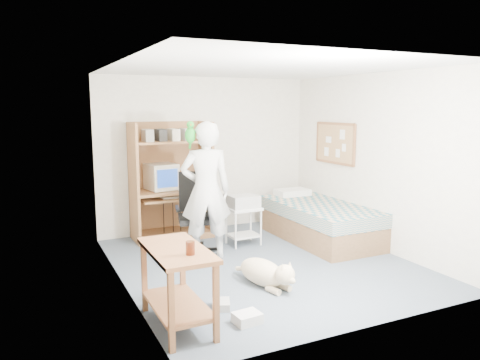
{
  "coord_description": "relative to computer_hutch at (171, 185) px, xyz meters",
  "views": [
    {
      "loc": [
        -2.8,
        -5.17,
        2.03
      ],
      "look_at": [
        -0.12,
        0.45,
        1.05
      ],
      "focal_mm": 35.0,
      "sensor_mm": 36.0,
      "label": 1
    }
  ],
  "objects": [
    {
      "name": "side_desk",
      "position": [
        -0.85,
        -2.94,
        -0.33
      ],
      "size": [
        0.5,
        1.0,
        0.75
      ],
      "color": "brown",
      "rests_on": "floor"
    },
    {
      "name": "wall_right",
      "position": [
        2.5,
        -1.74,
        0.43
      ],
      "size": [
        0.02,
        4.0,
        2.5
      ],
      "primitive_type": "cube",
      "color": "beige",
      "rests_on": "floor"
    },
    {
      "name": "corkboard",
      "position": [
        2.47,
        -0.84,
        0.63
      ],
      "size": [
        0.04,
        0.94,
        0.66
      ],
      "color": "#A07847",
      "rests_on": "wall_right"
    },
    {
      "name": "bed",
      "position": [
        2.0,
        -1.12,
        -0.53
      ],
      "size": [
        1.02,
        2.02,
        0.66
      ],
      "color": "brown",
      "rests_on": "floor"
    },
    {
      "name": "ceiling",
      "position": [
        0.7,
        -1.74,
        1.68
      ],
      "size": [
        3.6,
        4.0,
        0.02
      ],
      "primitive_type": "cube",
      "color": "white",
      "rests_on": "wall_back"
    },
    {
      "name": "printer",
      "position": [
        0.84,
        -0.86,
        -0.17
      ],
      "size": [
        0.43,
        0.33,
        0.18
      ],
      "primitive_type": "cube",
      "rotation": [
        0.0,
        0.0,
        0.02
      ],
      "color": "#A9A9A5",
      "rests_on": "printer_cart"
    },
    {
      "name": "floor_box_a",
      "position": [
        -0.25,
        -3.18,
        -0.77
      ],
      "size": [
        0.27,
        0.22,
        0.1
      ],
      "primitive_type": "cube",
      "rotation": [
        0.0,
        0.0,
        0.09
      ],
      "color": "silver",
      "rests_on": "floor"
    },
    {
      "name": "wall_left",
      "position": [
        -1.1,
        -1.74,
        0.43
      ],
      "size": [
        0.02,
        4.0,
        2.5
      ],
      "primitive_type": "cube",
      "color": "beige",
      "rests_on": "floor"
    },
    {
      "name": "floor_box_b",
      "position": [
        -0.34,
        -2.77,
        -0.78
      ],
      "size": [
        0.25,
        0.27,
        0.08
      ],
      "primitive_type": "cube",
      "rotation": [
        0.0,
        0.0,
        -0.38
      ],
      "color": "#A9A9A4",
      "rests_on": "floor"
    },
    {
      "name": "dog",
      "position": [
        0.35,
        -2.43,
        -0.66
      ],
      "size": [
        0.47,
        0.97,
        0.37
      ],
      "rotation": [
        0.0,
        0.0,
        0.25
      ],
      "color": "beige",
      "rests_on": "floor"
    },
    {
      "name": "drink_glass",
      "position": [
        -0.8,
        -3.17,
        -0.01
      ],
      "size": [
        0.08,
        0.08,
        0.12
      ],
      "primitive_type": "cylinder",
      "color": "#41180A",
      "rests_on": "side_desk"
    },
    {
      "name": "office_chair",
      "position": [
        0.09,
        -0.88,
        -0.43
      ],
      "size": [
        0.62,
        0.63,
        1.11
      ],
      "rotation": [
        0.0,
        0.0,
        -0.25
      ],
      "color": "black",
      "rests_on": "floor"
    },
    {
      "name": "parrot",
      "position": [
        -0.08,
        -1.17,
        0.86
      ],
      "size": [
        0.14,
        0.24,
        0.37
      ],
      "rotation": [
        0.0,
        0.0,
        -0.25
      ],
      "color": "#178613",
      "rests_on": "person"
    },
    {
      "name": "keyboard",
      "position": [
        0.03,
        -0.16,
        -0.15
      ],
      "size": [
        0.45,
        0.17,
        0.03
      ],
      "primitive_type": "cube",
      "rotation": [
        0.0,
        0.0,
        0.02
      ],
      "color": "beige",
      "rests_on": "computer_hutch"
    },
    {
      "name": "wall_back",
      "position": [
        0.7,
        0.26,
        0.43
      ],
      "size": [
        3.6,
        0.02,
        2.5
      ],
      "primitive_type": "cube",
      "color": "beige",
      "rests_on": "floor"
    },
    {
      "name": "computer_hutch",
      "position": [
        0.0,
        0.0,
        0.0
      ],
      "size": [
        1.2,
        0.63,
        1.8
      ],
      "color": "brown",
      "rests_on": "floor"
    },
    {
      "name": "floor",
      "position": [
        0.7,
        -1.74,
        -0.82
      ],
      "size": [
        4.0,
        4.0,
        0.0
      ],
      "primitive_type": "plane",
      "color": "#444F5D",
      "rests_on": "ground"
    },
    {
      "name": "crt_monitor",
      "position": [
        -0.14,
        0.01,
        0.15
      ],
      "size": [
        0.48,
        0.5,
        0.39
      ],
      "rotation": [
        0.0,
        0.0,
        0.16
      ],
      "color": "beige",
      "rests_on": "computer_hutch"
    },
    {
      "name": "person",
      "position": [
        0.12,
        -1.19,
        0.1
      ],
      "size": [
        0.76,
        0.6,
        1.84
      ],
      "primitive_type": "imported",
      "rotation": [
        0.0,
        0.0,
        2.89
      ],
      "color": "silver",
      "rests_on": "floor"
    },
    {
      "name": "printer_cart",
      "position": [
        0.84,
        -0.86,
        -0.45
      ],
      "size": [
        0.48,
        0.39,
        0.56
      ],
      "rotation": [
        0.0,
        0.0,
        0.02
      ],
      "color": "white",
      "rests_on": "floor"
    },
    {
      "name": "pencil_cup",
      "position": [
        0.37,
        -0.09,
        -0.0
      ],
      "size": [
        0.08,
        0.08,
        0.12
      ],
      "primitive_type": "cylinder",
      "color": "yellow",
      "rests_on": "computer_hutch"
    }
  ]
}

